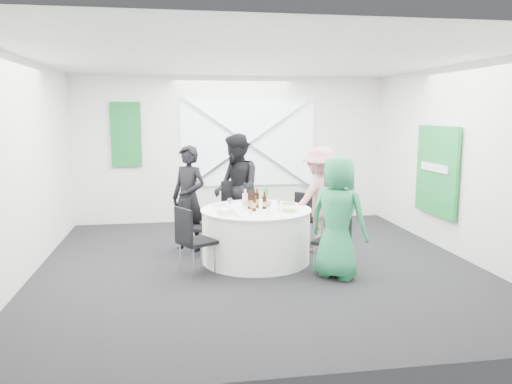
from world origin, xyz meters
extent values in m
plane|color=black|center=(0.00, 0.00, 0.00)|extent=(6.00, 6.00, 0.00)
plane|color=silver|center=(0.00, 0.00, 2.80)|extent=(6.00, 6.00, 0.00)
plane|color=white|center=(0.00, 3.00, 1.40)|extent=(6.00, 0.00, 6.00)
plane|color=white|center=(0.00, -3.00, 1.40)|extent=(6.00, 0.00, 6.00)
plane|color=white|center=(-3.00, 0.00, 1.40)|extent=(0.00, 6.00, 6.00)
plane|color=white|center=(3.00, 0.00, 1.40)|extent=(0.00, 6.00, 6.00)
cube|color=white|center=(0.30, 2.96, 1.50)|extent=(2.60, 0.03, 1.60)
cube|color=silver|center=(0.30, 2.92, 1.50)|extent=(2.63, 0.05, 1.84)
cube|color=silver|center=(0.30, 2.92, 1.50)|extent=(2.63, 0.05, 1.84)
cube|color=#125D2B|center=(-2.00, 2.95, 1.70)|extent=(0.55, 0.04, 1.20)
cube|color=#188432|center=(2.94, 0.60, 1.20)|extent=(0.05, 1.20, 1.40)
cylinder|color=white|center=(0.00, 0.20, 0.37)|extent=(1.52, 1.52, 0.74)
cylinder|color=white|center=(0.00, 0.20, 0.75)|extent=(1.56, 1.56, 0.02)
cube|color=black|center=(-0.14, 1.13, 0.49)|extent=(0.52, 0.52, 0.05)
cube|color=black|center=(-0.17, 1.35, 0.76)|extent=(0.44, 0.11, 0.49)
cylinder|color=silver|center=(0.02, 1.35, 0.23)|extent=(0.02, 0.02, 0.47)
cylinder|color=silver|center=(-0.35, 1.29, 0.23)|extent=(0.02, 0.02, 0.47)
cylinder|color=silver|center=(0.07, 0.98, 0.23)|extent=(0.02, 0.02, 0.47)
cylinder|color=silver|center=(-0.29, 0.92, 0.23)|extent=(0.02, 0.02, 0.47)
cube|color=black|center=(-0.79, 0.69, 0.41)|extent=(0.52, 0.52, 0.05)
cube|color=black|center=(-0.95, 0.79, 0.63)|extent=(0.22, 0.33, 0.41)
cylinder|color=silver|center=(-0.84, 0.90, 0.19)|extent=(0.02, 0.02, 0.39)
cylinder|color=silver|center=(-1.00, 0.64, 0.19)|extent=(0.02, 0.02, 0.39)
cylinder|color=silver|center=(-0.58, 0.74, 0.19)|extent=(0.02, 0.02, 0.39)
cylinder|color=silver|center=(-0.74, 0.48, 0.19)|extent=(0.02, 0.02, 0.39)
cube|color=black|center=(0.76, 0.84, 0.41)|extent=(0.54, 0.54, 0.05)
cube|color=black|center=(0.90, 0.96, 0.64)|extent=(0.26, 0.30, 0.41)
cylinder|color=silver|center=(0.98, 0.82, 0.20)|extent=(0.02, 0.02, 0.39)
cylinder|color=silver|center=(0.78, 1.06, 0.20)|extent=(0.02, 0.02, 0.39)
cylinder|color=silver|center=(0.75, 0.62, 0.20)|extent=(0.02, 0.02, 0.39)
cylinder|color=silver|center=(0.55, 0.86, 0.20)|extent=(0.02, 0.02, 0.39)
cube|color=black|center=(0.88, -0.52, 0.43)|extent=(0.56, 0.56, 0.05)
cube|color=black|center=(1.03, -0.64, 0.67)|extent=(0.27, 0.32, 0.43)
cylinder|color=silver|center=(0.91, -0.75, 0.21)|extent=(0.02, 0.02, 0.41)
cylinder|color=silver|center=(1.11, -0.50, 0.21)|extent=(0.02, 0.02, 0.41)
cylinder|color=silver|center=(0.65, -0.54, 0.21)|extent=(0.02, 0.02, 0.41)
cylinder|color=silver|center=(0.86, -0.29, 0.21)|extent=(0.02, 0.02, 0.41)
cube|color=black|center=(-0.86, -0.28, 0.44)|extent=(0.56, 0.56, 0.05)
cube|color=black|center=(-1.03, -0.38, 0.69)|extent=(0.23, 0.36, 0.44)
cylinder|color=silver|center=(-1.08, -0.22, 0.21)|extent=(0.02, 0.02, 0.42)
cylinder|color=silver|center=(-0.92, -0.51, 0.21)|extent=(0.02, 0.02, 0.42)
cylinder|color=silver|center=(-0.79, -0.06, 0.21)|extent=(0.02, 0.02, 0.42)
cylinder|color=silver|center=(-0.63, -0.35, 0.21)|extent=(0.02, 0.02, 0.42)
imported|color=black|center=(-0.92, 0.96, 0.81)|extent=(0.70, 0.67, 1.62)
imported|color=black|center=(-0.15, 1.27, 0.89)|extent=(0.59, 0.92, 1.78)
imported|color=tan|center=(1.05, 0.55, 0.80)|extent=(1.13, 0.78, 1.60)
imported|color=#258851|center=(0.91, -0.67, 0.79)|extent=(0.90, 0.89, 1.58)
cylinder|color=white|center=(0.01, 0.74, 0.77)|extent=(0.29, 0.29, 0.01)
cylinder|color=white|center=(-0.50, 0.54, 0.77)|extent=(0.25, 0.25, 0.01)
cylinder|color=white|center=(0.50, 0.44, 0.77)|extent=(0.25, 0.25, 0.01)
cylinder|color=#A3B863|center=(0.50, 0.44, 0.79)|extent=(0.17, 0.17, 0.02)
cylinder|color=white|center=(0.41, -0.09, 0.77)|extent=(0.28, 0.28, 0.01)
cylinder|color=#A3B863|center=(0.41, -0.09, 0.79)|extent=(0.18, 0.18, 0.02)
cylinder|color=white|center=(-0.43, -0.14, 0.77)|extent=(0.27, 0.27, 0.01)
cube|color=white|center=(-0.46, -0.10, 0.80)|extent=(0.23, 0.22, 0.05)
cylinder|color=#331609|center=(-0.09, 0.20, 0.87)|extent=(0.06, 0.06, 0.21)
cylinder|color=#331609|center=(-0.09, 0.20, 1.00)|extent=(0.02, 0.02, 0.06)
cylinder|color=tan|center=(-0.09, 0.20, 0.85)|extent=(0.06, 0.06, 0.07)
cylinder|color=#331609|center=(0.03, 0.27, 0.87)|extent=(0.06, 0.06, 0.22)
cylinder|color=#331609|center=(0.03, 0.27, 1.01)|extent=(0.02, 0.02, 0.06)
cylinder|color=tan|center=(0.03, 0.27, 0.85)|extent=(0.06, 0.06, 0.08)
cylinder|color=#331609|center=(0.11, 0.17, 0.85)|extent=(0.06, 0.06, 0.18)
cylinder|color=#331609|center=(0.11, 0.17, 0.97)|extent=(0.02, 0.02, 0.06)
cylinder|color=tan|center=(0.11, 0.17, 0.83)|extent=(0.06, 0.06, 0.06)
cylinder|color=#331609|center=(-0.05, 0.04, 0.86)|extent=(0.06, 0.06, 0.21)
cylinder|color=#331609|center=(-0.05, 0.04, 1.00)|extent=(0.02, 0.02, 0.06)
cylinder|color=tan|center=(-0.05, 0.04, 0.84)|extent=(0.06, 0.06, 0.07)
cylinder|color=green|center=(0.16, 0.32, 0.89)|extent=(0.08, 0.08, 0.26)
cylinder|color=green|center=(0.16, 0.32, 1.05)|extent=(0.03, 0.03, 0.06)
cylinder|color=tan|center=(0.16, 0.32, 0.86)|extent=(0.08, 0.08, 0.09)
cylinder|color=white|center=(-0.15, 0.21, 0.87)|extent=(0.08, 0.08, 0.22)
cylinder|color=white|center=(-0.15, 0.21, 1.01)|extent=(0.03, 0.03, 0.06)
cylinder|color=tan|center=(-0.15, 0.21, 0.85)|extent=(0.08, 0.08, 0.08)
cylinder|color=white|center=(-0.10, 0.54, 0.76)|extent=(0.06, 0.06, 0.00)
cylinder|color=white|center=(-0.10, 0.54, 0.81)|extent=(0.01, 0.01, 0.10)
cone|color=white|center=(-0.10, 0.54, 0.89)|extent=(0.07, 0.07, 0.08)
cylinder|color=white|center=(0.12, -0.15, 0.76)|extent=(0.06, 0.06, 0.00)
cylinder|color=white|center=(0.12, -0.15, 0.81)|extent=(0.01, 0.01, 0.10)
cone|color=white|center=(0.12, -0.15, 0.89)|extent=(0.07, 0.07, 0.08)
cylinder|color=white|center=(0.29, 0.03, 0.76)|extent=(0.06, 0.06, 0.00)
cylinder|color=white|center=(0.29, 0.03, 0.81)|extent=(0.01, 0.01, 0.10)
cone|color=white|center=(0.29, 0.03, 0.89)|extent=(0.07, 0.07, 0.08)
cylinder|color=white|center=(-0.38, 0.12, 0.76)|extent=(0.06, 0.06, 0.00)
cylinder|color=white|center=(-0.38, 0.12, 0.81)|extent=(0.01, 0.01, 0.10)
cone|color=white|center=(-0.38, 0.12, 0.89)|extent=(0.07, 0.07, 0.08)
cylinder|color=white|center=(-0.12, -0.12, 0.76)|extent=(0.06, 0.06, 0.00)
cylinder|color=white|center=(-0.12, -0.12, 0.81)|extent=(0.01, 0.01, 0.10)
cone|color=white|center=(-0.12, -0.12, 0.89)|extent=(0.07, 0.07, 0.08)
cube|color=silver|center=(-0.41, 0.60, 0.76)|extent=(0.08, 0.14, 0.01)
cube|color=silver|center=(-0.55, 0.38, 0.76)|extent=(0.10, 0.13, 0.01)
cube|color=silver|center=(-0.52, -0.05, 0.76)|extent=(0.11, 0.12, 0.01)
cube|color=silver|center=(-0.30, -0.29, 0.76)|extent=(0.11, 0.12, 0.01)
cube|color=silver|center=(0.20, 0.74, 0.76)|extent=(0.15, 0.02, 0.01)
cube|color=silver|center=(-0.21, 0.73, 0.76)|extent=(0.15, 0.03, 0.01)
camera|label=1|loc=(-1.11, -6.62, 2.10)|focal=35.00mm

